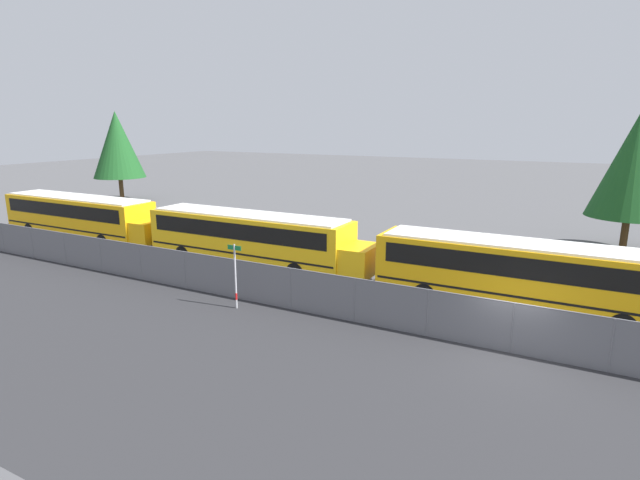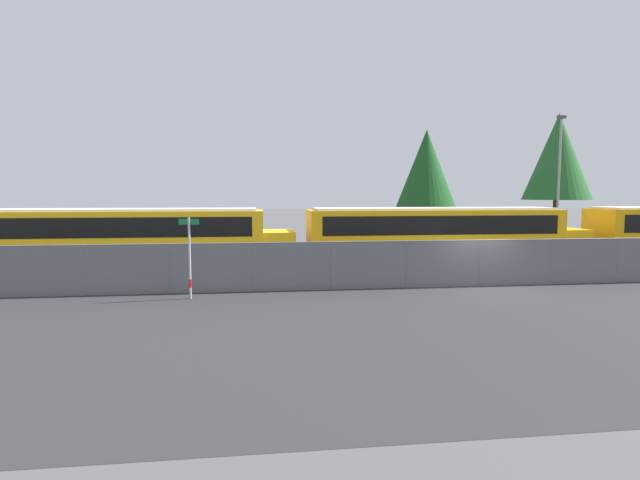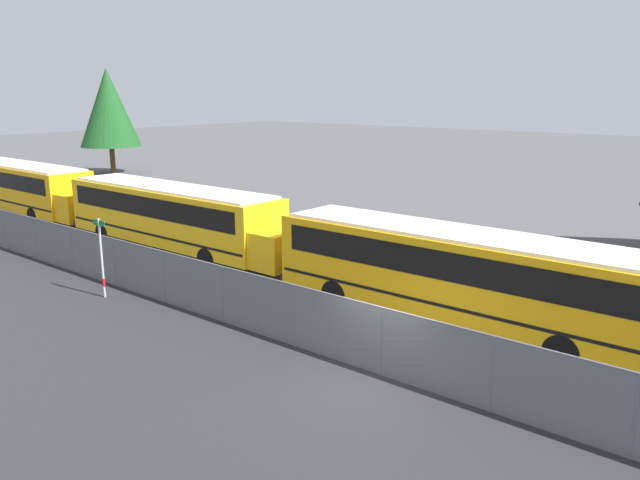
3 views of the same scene
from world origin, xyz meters
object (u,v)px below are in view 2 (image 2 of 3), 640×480
light_pole (559,176)px  tree_1 (558,157)px  school_bus_2 (440,233)px  street_sign (190,256)px  school_bus_1 (134,235)px  tree_0 (426,172)px

light_pole → tree_1: bearing=58.5°
school_bus_2 → light_pole: (12.17, 9.39, 3.13)m
school_bus_2 → street_sign: bearing=-153.9°
school_bus_2 → tree_1: (15.70, 15.16, 4.90)m
light_pole → street_sign: bearing=-147.5°
school_bus_1 → light_pole: 28.30m
light_pole → tree_0: (-7.95, 4.86, 0.47)m
tree_0 → tree_1: size_ratio=0.84×
school_bus_2 → tree_0: bearing=73.5°
school_bus_2 → tree_0: size_ratio=1.60×
street_sign → tree_1: bearing=37.5°
street_sign → tree_0: bearing=52.0°
school_bus_2 → light_pole: size_ratio=1.52×
school_bus_1 → school_bus_2: same height
school_bus_2 → tree_1: size_ratio=1.35×
school_bus_1 → light_pole: (26.58, 9.18, 3.13)m
school_bus_2 → street_sign: size_ratio=4.80×
light_pole → tree_0: size_ratio=1.05×
tree_1 → street_sign: bearing=-142.5°
school_bus_1 → light_pole: bearing=19.0°
tree_0 → school_bus_1: bearing=-143.0°
school_bus_1 → tree_0: 23.61m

